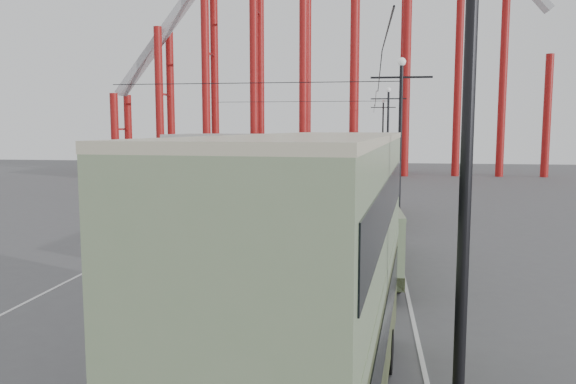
% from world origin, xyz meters
% --- Properties ---
extents(ground, '(160.00, 160.00, 0.00)m').
position_xyz_m(ground, '(0.00, 0.00, 0.00)').
color(ground, '#515153').
rests_on(ground, ground).
extents(road_markings, '(12.52, 120.00, 0.01)m').
position_xyz_m(road_markings, '(-0.86, 19.70, 0.01)').
color(road_markings, silver).
rests_on(road_markings, ground).
extents(lamp_post_mid, '(3.20, 0.44, 9.32)m').
position_xyz_m(lamp_post_mid, '(5.60, 18.00, 4.68)').
color(lamp_post_mid, black).
rests_on(lamp_post_mid, ground).
extents(lamp_post_far, '(3.20, 0.44, 9.32)m').
position_xyz_m(lamp_post_far, '(5.60, 40.00, 4.68)').
color(lamp_post_far, black).
rests_on(lamp_post_far, ground).
extents(lamp_post_distant, '(3.20, 0.44, 9.32)m').
position_xyz_m(lamp_post_distant, '(5.60, 62.00, 4.68)').
color(lamp_post_distant, black).
rests_on(lamp_post_distant, ground).
extents(fairground_shed, '(22.00, 10.00, 5.00)m').
position_xyz_m(fairground_shed, '(-6.00, 47.00, 2.50)').
color(fairground_shed, gray).
rests_on(fairground_shed, ground).
extents(double_decker_bus, '(3.47, 10.52, 5.55)m').
position_xyz_m(double_decker_bus, '(3.10, -2.45, 3.11)').
color(double_decker_bus, '#323C20').
rests_on(double_decker_bus, ground).
extents(single_decker_green, '(2.71, 10.22, 2.87)m').
position_xyz_m(single_decker_green, '(3.86, 10.22, 1.62)').
color(single_decker_green, gray).
rests_on(single_decker_green, ground).
extents(single_decker_cream, '(3.61, 10.09, 3.07)m').
position_xyz_m(single_decker_cream, '(3.70, 22.74, 1.73)').
color(single_decker_cream, beige).
rests_on(single_decker_cream, ground).
extents(pedestrian, '(0.73, 0.51, 1.90)m').
position_xyz_m(pedestrian, '(-0.82, 6.96, 0.95)').
color(pedestrian, black).
rests_on(pedestrian, ground).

